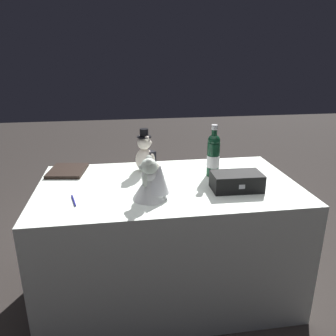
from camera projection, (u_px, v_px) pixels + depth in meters
name	position (u px, v px, depth m)	size (l,w,h in m)	color
ground_plane	(168.00, 288.00, 2.28)	(12.00, 12.00, 0.00)	#2D2826
reception_table	(168.00, 239.00, 2.15)	(1.55, 0.88, 0.77)	white
teddy_bear_groom	(146.00, 155.00, 2.22)	(0.16, 0.15, 0.29)	silver
teddy_bear_bride	(152.00, 181.00, 1.79)	(0.23, 0.19, 0.24)	white
champagne_bottle	(213.00, 155.00, 2.11)	(0.08, 0.08, 0.33)	#0F3721
signing_pen	(73.00, 200.00, 1.79)	(0.04, 0.15, 0.01)	navy
gift_case_black	(237.00, 181.00, 1.92)	(0.29, 0.17, 0.10)	black
guestbook	(68.00, 171.00, 2.21)	(0.22, 0.27, 0.02)	black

